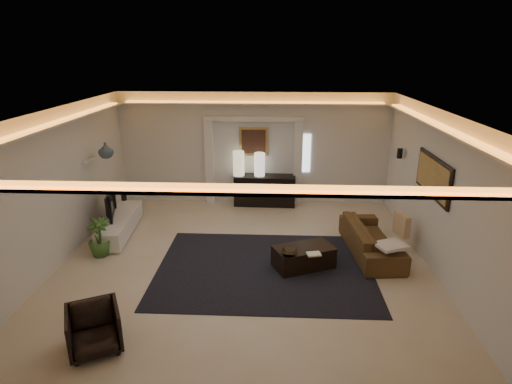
{
  "coord_description": "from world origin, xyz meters",
  "views": [
    {
      "loc": [
        0.58,
        -7.2,
        3.92
      ],
      "look_at": [
        0.2,
        0.6,
        1.25
      ],
      "focal_mm": 29.47,
      "sensor_mm": 36.0,
      "label": 1
    }
  ],
  "objects_px": {
    "sofa": "(371,239)",
    "armchair": "(94,329)",
    "coffee_table": "(304,257)",
    "console": "(265,190)"
  },
  "relations": [
    {
      "from": "sofa",
      "to": "armchair",
      "type": "distance_m",
      "value": 5.35
    },
    {
      "from": "coffee_table",
      "to": "armchair",
      "type": "xyz_separation_m",
      "value": [
        -2.98,
        -2.44,
        0.11
      ]
    },
    {
      "from": "coffee_table",
      "to": "armchair",
      "type": "bearing_deg",
      "value": -164.02
    },
    {
      "from": "coffee_table",
      "to": "armchair",
      "type": "height_order",
      "value": "armchair"
    },
    {
      "from": "console",
      "to": "coffee_table",
      "type": "bearing_deg",
      "value": -74.58
    },
    {
      "from": "armchair",
      "to": "sofa",
      "type": "bearing_deg",
      "value": 8.99
    },
    {
      "from": "sofa",
      "to": "coffee_table",
      "type": "distance_m",
      "value": 1.53
    },
    {
      "from": "console",
      "to": "armchair",
      "type": "relative_size",
      "value": 2.28
    },
    {
      "from": "sofa",
      "to": "armchair",
      "type": "relative_size",
      "value": 2.98
    },
    {
      "from": "console",
      "to": "coffee_table",
      "type": "height_order",
      "value": "console"
    }
  ]
}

